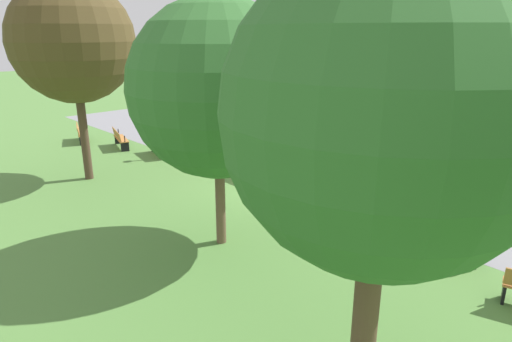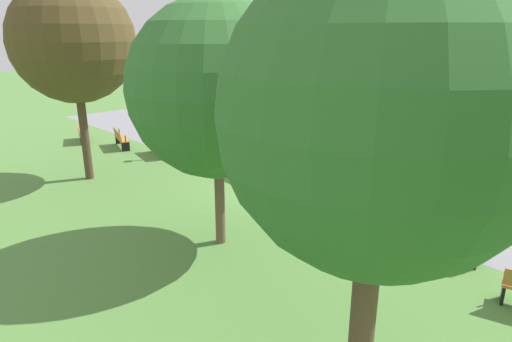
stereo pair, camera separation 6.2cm
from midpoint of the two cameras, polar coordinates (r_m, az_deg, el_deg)
ground_plane at (r=16.03m, az=2.46°, el=-2.05°), size 120.00×120.00×0.00m
path_paving at (r=18.04m, az=8.69°, el=0.03°), size 38.34×6.19×0.01m
bench_0 at (r=24.23m, az=-21.63°, el=4.69°), size 1.83×1.09×0.89m
bench_1 at (r=22.32m, az=-17.15°, el=4.13°), size 1.84×0.97×0.89m
bench_2 at (r=20.43m, az=-12.30°, el=3.30°), size 1.84×0.83×0.89m
bench_3 at (r=18.55m, az=-6.95°, el=2.12°), size 1.83×0.69×0.89m
bench_4 at (r=16.72m, az=-0.98°, el=0.51°), size 1.80×0.55×0.89m
bench_5 at (r=14.97m, az=5.83°, el=-1.67°), size 1.80×0.55×0.89m
bench_6 at (r=13.34m, az=13.75°, el=-4.58°), size 1.83×0.69×0.89m
bench_7 at (r=11.90m, az=23.12°, el=-8.38°), size 1.84×0.83×0.89m
person_seated at (r=14.93m, az=6.67°, el=-1.09°), size 0.33×0.53×1.20m
tree_1 at (r=17.29m, az=-22.59°, el=15.28°), size 4.33×4.33×7.25m
tree_2 at (r=10.80m, az=-4.96°, el=10.58°), size 4.37×4.37×6.28m
tree_3 at (r=5.93m, az=16.22°, el=7.05°), size 4.32×4.32×6.57m
lamp_post at (r=19.87m, az=-6.27°, el=10.58°), size 0.32×0.32×4.34m
kiosk at (r=21.16m, az=30.10°, el=4.31°), size 3.82×3.80×2.68m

